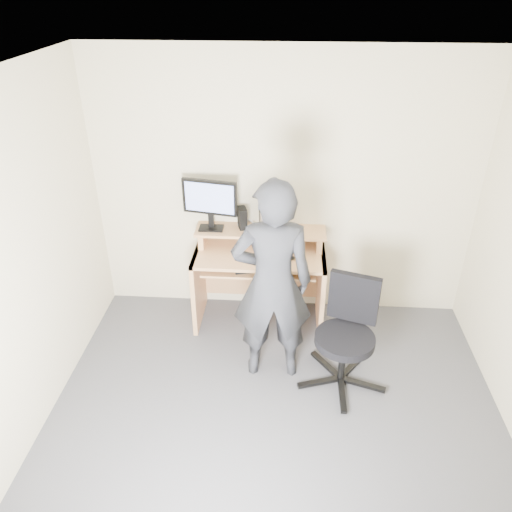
# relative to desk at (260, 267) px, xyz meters

# --- Properties ---
(ground) EXTENTS (3.50, 3.50, 0.00)m
(ground) POSITION_rel_desk_xyz_m (0.20, -1.53, -0.55)
(ground) COLOR #49494E
(ground) RESTS_ON ground
(back_wall) EXTENTS (3.50, 0.02, 2.50)m
(back_wall) POSITION_rel_desk_xyz_m (0.20, 0.22, 0.70)
(back_wall) COLOR beige
(back_wall) RESTS_ON ground
(ceiling) EXTENTS (3.50, 3.50, 0.02)m
(ceiling) POSITION_rel_desk_xyz_m (0.20, -1.53, 1.95)
(ceiling) COLOR white
(ceiling) RESTS_ON back_wall
(desk) EXTENTS (1.20, 0.60, 0.91)m
(desk) POSITION_rel_desk_xyz_m (0.00, 0.00, 0.00)
(desk) COLOR tan
(desk) RESTS_ON ground
(monitor) EXTENTS (0.50, 0.14, 0.48)m
(monitor) POSITION_rel_desk_xyz_m (-0.46, 0.06, 0.65)
(monitor) COLOR black
(monitor) RESTS_ON desk
(external_drive) EXTENTS (0.10, 0.14, 0.20)m
(external_drive) POSITION_rel_desk_xyz_m (-0.17, 0.10, 0.46)
(external_drive) COLOR black
(external_drive) RESTS_ON desk
(travel_mug) EXTENTS (0.09, 0.09, 0.19)m
(travel_mug) POSITION_rel_desk_xyz_m (0.03, 0.07, 0.46)
(travel_mug) COLOR silver
(travel_mug) RESTS_ON desk
(smartphone) EXTENTS (0.09, 0.14, 0.01)m
(smartphone) POSITION_rel_desk_xyz_m (0.17, 0.07, 0.37)
(smartphone) COLOR black
(smartphone) RESTS_ON desk
(charger) EXTENTS (0.05, 0.05, 0.03)m
(charger) POSITION_rel_desk_xyz_m (-0.11, -0.02, 0.38)
(charger) COLOR black
(charger) RESTS_ON desk
(headphones) EXTENTS (0.19, 0.19, 0.06)m
(headphones) POSITION_rel_desk_xyz_m (-0.14, 0.16, 0.37)
(headphones) COLOR silver
(headphones) RESTS_ON desk
(keyboard) EXTENTS (0.49, 0.28, 0.03)m
(keyboard) POSITION_rel_desk_xyz_m (0.01, -0.17, 0.12)
(keyboard) COLOR black
(keyboard) RESTS_ON desk
(mouse) EXTENTS (0.11, 0.08, 0.04)m
(mouse) POSITION_rel_desk_xyz_m (0.27, -0.18, 0.22)
(mouse) COLOR black
(mouse) RESTS_ON desk
(office_chair) EXTENTS (0.73, 0.69, 0.91)m
(office_chair) POSITION_rel_desk_xyz_m (0.75, -0.82, -0.05)
(office_chair) COLOR black
(office_chair) RESTS_ON ground
(person) EXTENTS (0.67, 0.47, 1.75)m
(person) POSITION_rel_desk_xyz_m (0.14, -0.77, 0.33)
(person) COLOR black
(person) RESTS_ON ground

